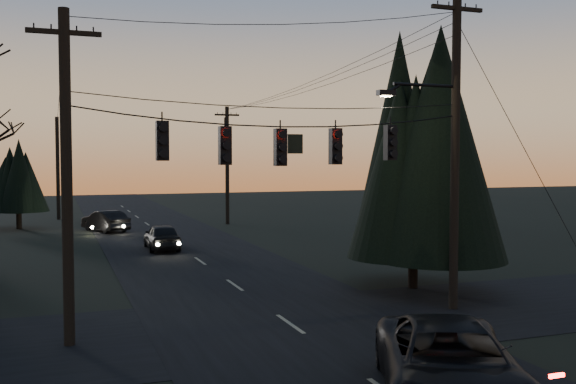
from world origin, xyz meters
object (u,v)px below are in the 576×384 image
object	(u,v)px
suv_near	(450,366)
sedan_oncoming_a	(162,237)
evergreen_right	(414,155)
sedan_oncoming_b	(105,221)
utility_pole_left	(70,345)
utility_pole_far_r	(228,224)
utility_pole_far_l	(59,219)
utility_pole_right	(453,309)

from	to	relation	value
suv_near	sedan_oncoming_a	size ratio (longest dim) A/B	1.39
evergreen_right	sedan_oncoming_b	xyz separation A→B (m)	(-9.22, 22.75, -4.19)
utility_pole_left	sedan_oncoming_a	xyz separation A→B (m)	(4.95, 16.43, 0.68)
utility_pole_far_r	suv_near	world-z (taller)	utility_pole_far_r
utility_pole_far_l	sedan_oncoming_a	distance (m)	20.20
utility_pole_far_l	sedan_oncoming_a	xyz separation A→B (m)	(4.95, -19.57, 0.68)
utility_pole_left	utility_pole_far_l	bearing A→B (deg)	90.00
sedan_oncoming_a	utility_pole_right	bearing A→B (deg)	112.97
evergreen_right	suv_near	size ratio (longest dim) A/B	1.54
utility_pole_far_r	sedan_oncoming_b	world-z (taller)	utility_pole_far_r
suv_near	sedan_oncoming_a	xyz separation A→B (m)	(-1.85, 23.15, -0.09)
utility_pole_right	suv_near	distance (m)	8.24
utility_pole_left	sedan_oncoming_a	distance (m)	17.18
utility_pole_far_l	suv_near	xyz separation A→B (m)	(6.80, -42.72, 0.77)
utility_pole_far_l	evergreen_right	world-z (taller)	evergreen_right
utility_pole_far_l	sedan_oncoming_b	xyz separation A→B (m)	(2.80, -9.96, 0.68)
utility_pole_far_l	suv_near	distance (m)	43.26
utility_pole_right	sedan_oncoming_a	distance (m)	17.70
suv_near	sedan_oncoming_a	distance (m)	23.22
sedan_oncoming_b	evergreen_right	bearing A→B (deg)	88.50
utility_pole_far_l	sedan_oncoming_a	bearing A→B (deg)	-75.79
utility_pole_far_r	utility_pole_far_l	bearing A→B (deg)	145.18
evergreen_right	utility_pole_far_r	bearing A→B (deg)	91.22
utility_pole_far_r	sedan_oncoming_a	size ratio (longest dim) A/B	2.13
utility_pole_right	suv_near	xyz separation A→B (m)	(-4.70, -6.72, 0.77)
utility_pole_far_r	sedan_oncoming_b	xyz separation A→B (m)	(-8.70, -1.96, 0.68)
utility_pole_left	utility_pole_far_l	xyz separation A→B (m)	(0.00, 36.00, 0.00)
utility_pole_right	utility_pole_far_r	distance (m)	28.00
utility_pole_left	utility_pole_far_r	xyz separation A→B (m)	(11.50, 28.00, 0.00)
sedan_oncoming_a	suv_near	bearing A→B (deg)	95.81
utility_pole_right	utility_pole_far_l	size ratio (longest dim) A/B	1.25
utility_pole_left	sedan_oncoming_b	world-z (taller)	utility_pole_left
suv_near	sedan_oncoming_b	bearing A→B (deg)	121.29
evergreen_right	sedan_oncoming_b	size ratio (longest dim) A/B	2.07
utility_pole_far_r	utility_pole_far_l	xyz separation A→B (m)	(-11.50, 8.00, 0.00)
utility_pole_left	utility_pole_far_r	size ratio (longest dim) A/B	1.00
evergreen_right	utility_pole_left	bearing A→B (deg)	-164.71
utility_pole_far_l	sedan_oncoming_b	world-z (taller)	utility_pole_far_l
utility_pole_far_r	suv_near	bearing A→B (deg)	-97.71
utility_pole_far_l	suv_near	world-z (taller)	utility_pole_far_l
utility_pole_right	evergreen_right	bearing A→B (deg)	80.93
sedan_oncoming_b	suv_near	bearing A→B (deg)	73.39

